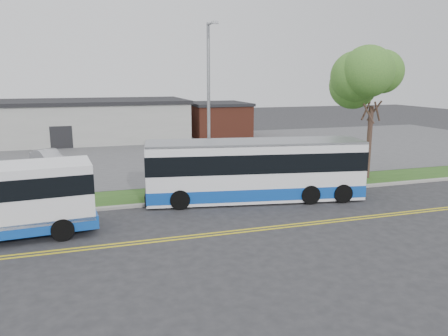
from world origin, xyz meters
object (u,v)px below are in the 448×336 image
object	(u,v)px
streetlight_near	(209,103)
shuttle_bus	(10,199)
parked_car_a	(49,158)
tree_east	(373,85)
transit_bus	(255,170)

from	to	relation	value
streetlight_near	shuttle_bus	size ratio (longest dim) A/B	1.14
shuttle_bus	parked_car_a	size ratio (longest dim) A/B	2.13
tree_east	streetlight_near	world-z (taller)	streetlight_near
streetlight_near	shuttle_bus	xyz separation A→B (m)	(-9.92, -4.46, -3.57)
shuttle_bus	transit_bus	distance (m)	12.13
streetlight_near	parked_car_a	xyz separation A→B (m)	(-9.55, 10.56, -4.49)
transit_bus	parked_car_a	size ratio (longest dim) A/B	3.12
streetlight_near	parked_car_a	bearing A→B (deg)	132.10
shuttle_bus	transit_bus	bearing A→B (deg)	6.50
streetlight_near	transit_bus	world-z (taller)	streetlight_near
parked_car_a	streetlight_near	bearing A→B (deg)	-74.76
transit_bus	parked_car_a	distance (m)	17.17
parked_car_a	shuttle_bus	bearing A→B (deg)	-118.29
transit_bus	parked_car_a	world-z (taller)	transit_bus
tree_east	parked_car_a	xyz separation A→B (m)	(-20.55, 10.29, -5.46)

